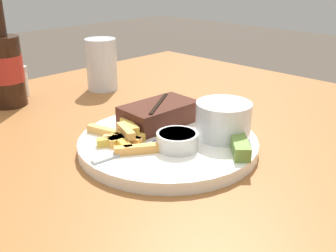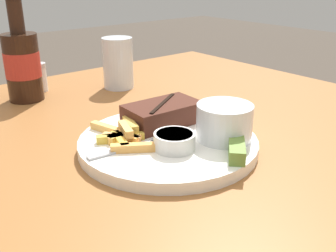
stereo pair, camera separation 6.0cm
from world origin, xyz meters
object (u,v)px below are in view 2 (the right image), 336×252
dinner_plate (168,143)px  dipping_sauce_cup (174,140)px  pickle_spear (237,149)px  drinking_glass (118,63)px  steak_portion (163,114)px  salt_shaker (40,77)px  fork_utensil (127,148)px  coleslaw_cup (224,120)px  beer_bottle (22,63)px

dinner_plate → dipping_sauce_cup: (-0.02, -0.04, 0.02)m
pickle_spear → drinking_glass: size_ratio=0.57×
steak_portion → pickle_spear: bearing=-89.0°
salt_shaker → fork_utensil: bearing=-96.3°
pickle_spear → drinking_glass: bearing=78.4°
coleslaw_cup → drinking_glass: bearing=81.1°
pickle_spear → drinking_glass: drinking_glass is taller
pickle_spear → fork_utensil: (-0.11, 0.12, -0.01)m
dinner_plate → pickle_spear: (0.04, -0.11, 0.02)m
fork_utensil → coleslaw_cup: bearing=-18.9°
steak_portion → drinking_glass: size_ratio=1.11×
dipping_sauce_cup → fork_utensil: dipping_sauce_cup is taller
coleslaw_cup → pickle_spear: 0.06m
dipping_sauce_cup → fork_utensil: 0.07m
dinner_plate → drinking_glass: (0.13, 0.33, 0.05)m
coleslaw_cup → dipping_sauce_cup: 0.09m
coleslaw_cup → dipping_sauce_cup: bearing=166.3°
fork_utensil → beer_bottle: bearing=96.5°
dipping_sauce_cup → fork_utensil: bearing=141.7°
steak_portion → dipping_sauce_cup: (-0.05, -0.09, -0.00)m
drinking_glass → salt_shaker: size_ratio=1.79×
dinner_plate → beer_bottle: 0.39m
coleslaw_cup → salt_shaker: 0.49m
drinking_glass → dipping_sauce_cup: bearing=-111.3°
steak_portion → coleslaw_cup: 0.11m
dipping_sauce_cup → pickle_spear: dipping_sauce_cup is taller
drinking_glass → dinner_plate: bearing=-110.7°
dipping_sauce_cup → beer_bottle: size_ratio=0.27×
dinner_plate → drinking_glass: bearing=69.3°
fork_utensil → drinking_glass: drinking_glass is taller
coleslaw_cup → pickle_spear: (-0.03, -0.05, -0.02)m
dinner_plate → salt_shaker: size_ratio=4.28×
beer_bottle → pickle_spear: bearing=-77.2°
dipping_sauce_cup → drinking_glass: drinking_glass is taller
dinner_plate → fork_utensil: size_ratio=2.07×
dinner_plate → steak_portion: (0.03, 0.05, 0.03)m
coleslaw_cup → dipping_sauce_cup: size_ratio=1.42×
steak_portion → drinking_glass: (0.09, 0.28, 0.02)m
pickle_spear → beer_bottle: size_ratio=0.29×
dipping_sauce_cup → pickle_spear: bearing=-54.2°
coleslaw_cup → steak_portion: bearing=107.0°
dipping_sauce_cup → salt_shaker: 0.46m
coleslaw_cup → drinking_glass: drinking_glass is taller
dipping_sauce_cup → coleslaw_cup: bearing=-13.7°
fork_utensil → pickle_spear: bearing=-41.4°
steak_portion → dipping_sauce_cup: steak_portion is taller
steak_portion → dipping_sauce_cup: bearing=-119.5°
pickle_spear → steak_portion: bearing=91.0°
drinking_glass → salt_shaker: drinking_glass is taller
dipping_sauce_cup → drinking_glass: size_ratio=0.52×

